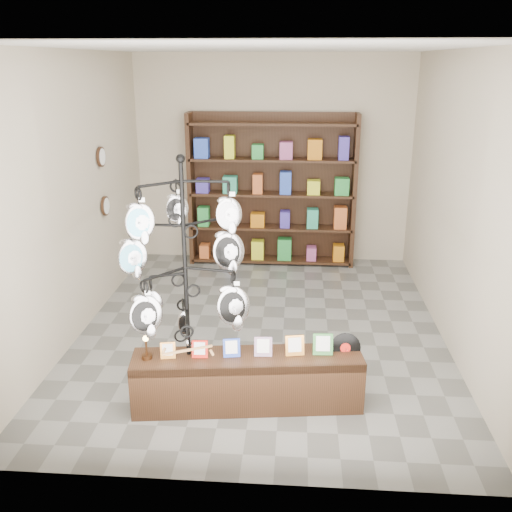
{
  "coord_description": "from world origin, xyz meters",
  "views": [
    {
      "loc": [
        0.37,
        -5.84,
        2.88
      ],
      "look_at": [
        0.01,
        -1.0,
        1.22
      ],
      "focal_mm": 40.0,
      "sensor_mm": 36.0,
      "label": 1
    }
  ],
  "objects": [
    {
      "name": "display_tree",
      "position": [
        -0.53,
        -1.51,
        1.27
      ],
      "size": [
        1.19,
        1.19,
        2.21
      ],
      "rotation": [
        0.0,
        0.0,
        0.36
      ],
      "color": "black",
      "rests_on": "ground"
    },
    {
      "name": "back_shelving",
      "position": [
        0.0,
        2.3,
        1.03
      ],
      "size": [
        2.42,
        0.36,
        2.2
      ],
      "color": "black",
      "rests_on": "ground"
    },
    {
      "name": "wall_clocks",
      "position": [
        -1.97,
        0.8,
        1.5
      ],
      "size": [
        0.03,
        0.24,
        0.84
      ],
      "color": "black",
      "rests_on": "ground"
    },
    {
      "name": "room_envelope",
      "position": [
        0.0,
        0.0,
        1.85
      ],
      "size": [
        5.0,
        5.0,
        5.0
      ],
      "color": "#B5A691",
      "rests_on": "ground"
    },
    {
      "name": "front_shelf",
      "position": [
        -0.02,
        -1.51,
        0.25
      ],
      "size": [
        2.02,
        0.65,
        0.7
      ],
      "rotation": [
        0.0,
        0.0,
        0.12
      ],
      "color": "black",
      "rests_on": "ground"
    },
    {
      "name": "ground",
      "position": [
        0.0,
        0.0,
        0.0
      ],
      "size": [
        5.0,
        5.0,
        0.0
      ],
      "primitive_type": "plane",
      "color": "slate",
      "rests_on": "ground"
    }
  ]
}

